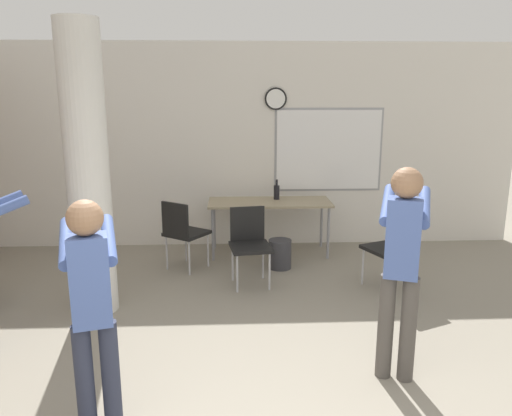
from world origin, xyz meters
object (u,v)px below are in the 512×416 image
(chair_mid_room, at_px, (392,246))
(person_playing_side, at_px, (402,258))
(folding_table, at_px, (270,205))
(chair_table_left, at_px, (183,230))
(chair_table_front, at_px, (249,240))
(bottle_on_table, at_px, (277,192))
(person_playing_front, at_px, (92,302))

(chair_mid_room, xyz_separation_m, person_playing_side, (-0.49, -1.70, 0.46))
(folding_table, relative_size, chair_table_left, 1.87)
(chair_table_front, distance_m, person_playing_side, 2.28)
(bottle_on_table, relative_size, person_playing_side, 0.16)
(chair_table_left, xyz_separation_m, person_playing_side, (1.85, -2.44, 0.46))
(folding_table, relative_size, bottle_on_table, 6.02)
(bottle_on_table, distance_m, chair_table_left, 1.43)
(person_playing_front, bearing_deg, person_playing_side, 15.64)
(chair_table_front, height_order, person_playing_front, person_playing_front)
(chair_table_front, bearing_deg, person_playing_front, -112.07)
(bottle_on_table, bearing_deg, chair_mid_room, -51.66)
(bottle_on_table, distance_m, person_playing_front, 4.00)
(folding_table, bearing_deg, chair_table_front, -106.09)
(chair_table_front, relative_size, person_playing_side, 0.53)
(folding_table, bearing_deg, chair_table_left, -151.93)
(folding_table, height_order, bottle_on_table, bottle_on_table)
(bottle_on_table, relative_size, chair_table_left, 0.31)
(chair_mid_room, bearing_deg, bottle_on_table, 128.34)
(folding_table, xyz_separation_m, chair_table_left, (-1.10, -0.59, -0.16))
(person_playing_side, bearing_deg, folding_table, 103.99)
(folding_table, relative_size, chair_table_front, 1.87)
(person_playing_front, bearing_deg, bottle_on_table, 68.85)
(person_playing_front, xyz_separation_m, person_playing_side, (2.10, 0.59, 0.05))
(bottle_on_table, xyz_separation_m, chair_table_left, (-1.20, -0.71, -0.32))
(chair_mid_room, height_order, person_playing_side, person_playing_side)
(chair_table_front, height_order, chair_mid_room, same)
(bottle_on_table, height_order, chair_table_front, bottle_on_table)
(folding_table, distance_m, chair_mid_room, 1.83)
(chair_mid_room, xyz_separation_m, person_playing_front, (-2.59, -2.29, 0.41))
(bottle_on_table, bearing_deg, chair_table_left, -149.56)
(chair_table_left, height_order, person_playing_front, person_playing_front)
(chair_table_front, height_order, person_playing_side, person_playing_side)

